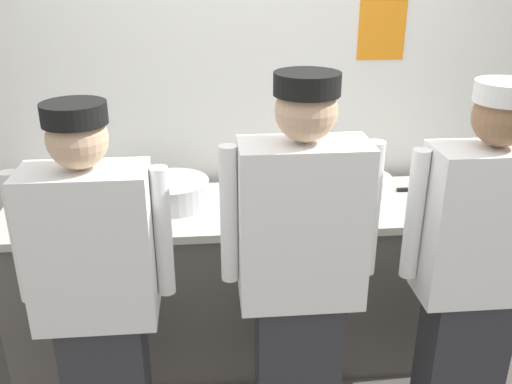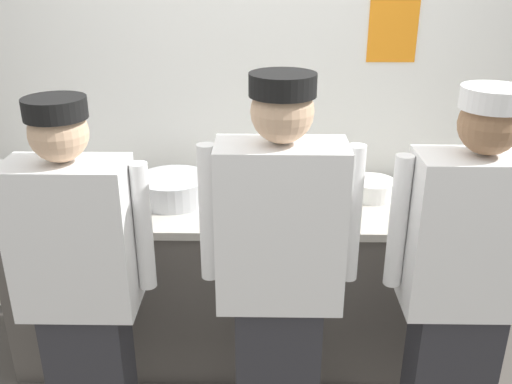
# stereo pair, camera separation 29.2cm
# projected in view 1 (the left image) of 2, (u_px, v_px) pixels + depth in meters

# --- Properties ---
(wall_back) EXTENTS (4.05, 0.11, 2.86)m
(wall_back) POSITION_uv_depth(u_px,v_px,m) (248.00, 87.00, 3.12)
(wall_back) COLOR white
(wall_back) RESTS_ON ground
(prep_counter) EXTENTS (2.58, 0.66, 0.92)m
(prep_counter) POSITION_uv_depth(u_px,v_px,m) (256.00, 281.00, 3.08)
(prep_counter) COLOR #56514C
(prep_counter) RESTS_ON ground
(chef_near_left) EXTENTS (0.60, 0.24, 1.65)m
(chef_near_left) POSITION_uv_depth(u_px,v_px,m) (98.00, 297.00, 2.18)
(chef_near_left) COLOR #2D2D33
(chef_near_left) RESTS_ON ground
(chef_center) EXTENTS (0.62, 0.24, 1.74)m
(chef_center) POSITION_uv_depth(u_px,v_px,m) (300.00, 276.00, 2.23)
(chef_center) COLOR #2D2D33
(chef_center) RESTS_ON ground
(chef_far_right) EXTENTS (0.61, 0.24, 1.69)m
(chef_far_right) POSITION_uv_depth(u_px,v_px,m) (475.00, 273.00, 2.29)
(chef_far_right) COLOR #2D2D33
(chef_far_right) RESTS_ON ground
(plate_stack_front) EXTENTS (0.24, 0.24, 0.10)m
(plate_stack_front) POSITION_uv_depth(u_px,v_px,m) (368.00, 184.00, 3.04)
(plate_stack_front) COLOR white
(plate_stack_front) RESTS_ON prep_counter
(plate_stack_rear) EXTENTS (0.24, 0.24, 0.07)m
(plate_stack_rear) POSITION_uv_depth(u_px,v_px,m) (272.00, 189.00, 3.00)
(plate_stack_rear) COLOR white
(plate_stack_rear) RESTS_ON prep_counter
(mixing_bowl_steel) EXTENTS (0.38, 0.38, 0.13)m
(mixing_bowl_steel) POSITION_uv_depth(u_px,v_px,m) (173.00, 192.00, 2.89)
(mixing_bowl_steel) COLOR #B7BABF
(mixing_bowl_steel) RESTS_ON prep_counter
(sheet_tray) EXTENTS (0.42, 0.34, 0.02)m
(sheet_tray) POSITION_uv_depth(u_px,v_px,m) (71.00, 212.00, 2.79)
(sheet_tray) COLOR #B7BABF
(sheet_tray) RESTS_ON prep_counter
(squeeze_bottle_primary) EXTENTS (0.05, 0.05, 0.18)m
(squeeze_bottle_primary) POSITION_uv_depth(u_px,v_px,m) (303.00, 188.00, 2.89)
(squeeze_bottle_primary) COLOR #56A333
(squeeze_bottle_primary) RESTS_ON prep_counter
(ramekin_orange_sauce) EXTENTS (0.10, 0.10, 0.04)m
(ramekin_orange_sauce) POSITION_uv_depth(u_px,v_px,m) (329.00, 213.00, 2.75)
(ramekin_orange_sauce) COLOR white
(ramekin_orange_sauce) RESTS_ON prep_counter
(ramekin_red_sauce) EXTENTS (0.09, 0.09, 0.04)m
(ramekin_red_sauce) POSITION_uv_depth(u_px,v_px,m) (321.00, 190.00, 3.03)
(ramekin_red_sauce) COLOR white
(ramekin_red_sauce) RESTS_ON prep_counter
(ramekin_yellow_sauce) EXTENTS (0.10, 0.10, 0.04)m
(ramekin_yellow_sauce) POSITION_uv_depth(u_px,v_px,m) (302.00, 210.00, 2.78)
(ramekin_yellow_sauce) COLOR white
(ramekin_yellow_sauce) RESTS_ON prep_counter
(ramekin_green_sauce) EXTENTS (0.09, 0.09, 0.05)m
(ramekin_green_sauce) POSITION_uv_depth(u_px,v_px,m) (272.00, 214.00, 2.74)
(ramekin_green_sauce) COLOR white
(ramekin_green_sauce) RESTS_ON prep_counter
(chefs_knife) EXTENTS (0.28, 0.03, 0.02)m
(chefs_knife) POSITION_uv_depth(u_px,v_px,m) (417.00, 190.00, 3.07)
(chefs_knife) COLOR #B7BABF
(chefs_knife) RESTS_ON prep_counter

